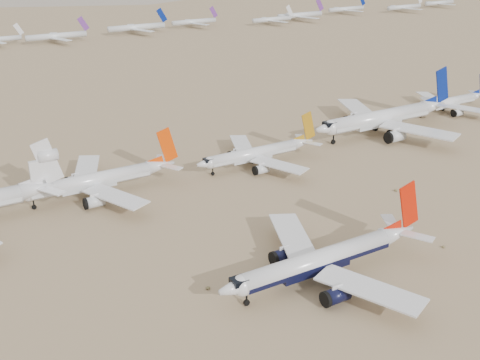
{
  "coord_description": "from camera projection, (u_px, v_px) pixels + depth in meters",
  "views": [
    {
      "loc": [
        -78.49,
        -78.61,
        68.46
      ],
      "look_at": [
        -3.76,
        46.06,
        7.0
      ],
      "focal_mm": 45.0,
      "sensor_mm": 36.0,
      "label": 1
    }
  ],
  "objects": [
    {
      "name": "ground",
      "position": [
        368.0,
        280.0,
        125.93
      ],
      "size": [
        7000.0,
        7000.0,
        0.0
      ],
      "primitive_type": "plane",
      "color": "#826B4B",
      "rests_on": "ground"
    },
    {
      "name": "main_airliner",
      "position": [
        326.0,
        258.0,
        124.96
      ],
      "size": [
        48.88,
        47.75,
        17.25
      ],
      "color": "silver",
      "rests_on": "ground"
    },
    {
      "name": "row2_navy_widebody",
      "position": [
        385.0,
        117.0,
        213.52
      ],
      "size": [
        58.87,
        57.56,
        20.94
      ],
      "color": "silver",
      "rests_on": "ground"
    },
    {
      "name": "row2_gold_tail",
      "position": [
        258.0,
        153.0,
        185.06
      ],
      "size": [
        40.59,
        39.7,
        14.45
      ],
      "color": "silver",
      "rests_on": "ground"
    },
    {
      "name": "row2_orange_tail",
      "position": [
        98.0,
        180.0,
        164.28
      ],
      "size": [
        44.91,
        43.93,
        16.02
      ],
      "color": "silver",
      "rests_on": "ground"
    },
    {
      "name": "row2_blue_far",
      "position": [
        450.0,
        102.0,
        239.0
      ],
      "size": [
        39.71,
        38.82,
        14.11
      ],
      "color": "silver",
      "rests_on": "ground"
    },
    {
      "name": "distant_storage_row",
      "position": [
        87.0,
        32.0,
        393.96
      ],
      "size": [
        662.37,
        57.82,
        16.19
      ],
      "color": "silver",
      "rests_on": "ground"
    }
  ]
}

